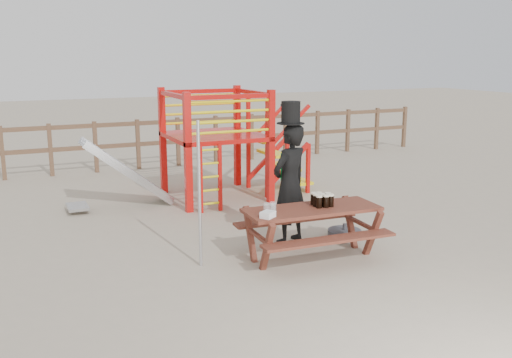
# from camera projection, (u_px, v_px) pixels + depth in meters

# --- Properties ---
(ground) EXTENTS (60.00, 60.00, 0.00)m
(ground) POSITION_uv_depth(u_px,v_px,m) (295.00, 257.00, 7.84)
(ground) COLOR tan
(ground) RESTS_ON ground
(back_fence) EXTENTS (15.09, 0.09, 1.20)m
(back_fence) POSITION_uv_depth(u_px,v_px,m) (158.00, 137.00, 13.89)
(back_fence) COLOR brown
(back_fence) RESTS_ON ground
(playground_fort) EXTENTS (4.71, 1.84, 2.10)m
(playground_fort) POSITION_uv_depth(u_px,v_px,m) (211.00, 143.00, 10.84)
(playground_fort) COLOR red
(playground_fort) RESTS_ON ground
(picnic_table) EXTENTS (1.90, 1.36, 0.71)m
(picnic_table) POSITION_uv_depth(u_px,v_px,m) (312.00, 226.00, 7.71)
(picnic_table) COLOR brown
(picnic_table) RESTS_ON ground
(man_with_hat) EXTENTS (0.75, 0.63, 2.08)m
(man_with_hat) POSITION_uv_depth(u_px,v_px,m) (290.00, 181.00, 8.26)
(man_with_hat) COLOR black
(man_with_hat) RESTS_ON ground
(metal_pole) EXTENTS (0.04, 0.04, 1.92)m
(metal_pole) POSITION_uv_depth(u_px,v_px,m) (199.00, 195.00, 7.31)
(metal_pole) COLOR #B2B2B7
(metal_pole) RESTS_ON ground
(parasol_base) EXTENTS (0.51, 0.51, 0.21)m
(parasol_base) POSITION_uv_depth(u_px,v_px,m) (344.00, 233.00, 8.67)
(parasol_base) COLOR #3D3D43
(parasol_base) RESTS_ON ground
(paper_bag) EXTENTS (0.23, 0.22, 0.08)m
(paper_bag) POSITION_uv_depth(u_px,v_px,m) (268.00, 215.00, 7.19)
(paper_bag) COLOR white
(paper_bag) RESTS_ON picnic_table
(stout_pints) EXTENTS (0.27, 0.28, 0.17)m
(stout_pints) POSITION_uv_depth(u_px,v_px,m) (322.00, 200.00, 7.73)
(stout_pints) COLOR black
(stout_pints) RESTS_ON picnic_table
(empty_glasses) EXTENTS (0.18, 0.11, 0.15)m
(empty_glasses) POSITION_uv_depth(u_px,v_px,m) (271.00, 209.00, 7.36)
(empty_glasses) COLOR silver
(empty_glasses) RESTS_ON picnic_table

